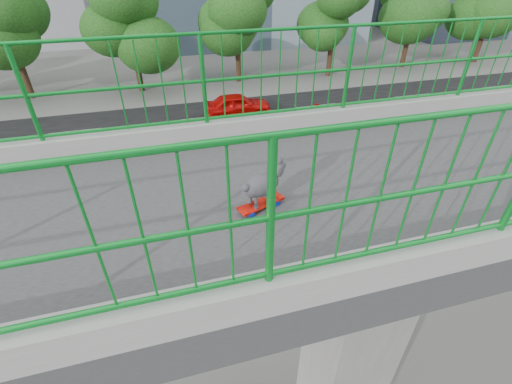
{
  "coord_description": "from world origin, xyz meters",
  "views": [
    {
      "loc": [
        2.97,
        -2.53,
        9.19
      ],
      "look_at": [
        -0.14,
        -1.67,
        6.94
      ],
      "focal_mm": 24.46,
      "sensor_mm": 36.0,
      "label": 1
    }
  ],
  "objects_px": {
    "car_3": "(351,114)",
    "car_4": "(238,105)",
    "skateboard": "(261,204)",
    "car_1": "(298,178)",
    "poodle": "(263,183)",
    "car_5": "(387,213)"
  },
  "relations": [
    {
      "from": "car_3",
      "to": "car_4",
      "type": "xyz_separation_m",
      "value": [
        -3.2,
        -6.65,
        0.09
      ]
    },
    {
      "from": "skateboard",
      "to": "car_1",
      "type": "relative_size",
      "value": 0.11
    },
    {
      "from": "poodle",
      "to": "car_1",
      "type": "xyz_separation_m",
      "value": [
        -9.42,
        4.48,
        -6.5
      ]
    },
    {
      "from": "car_5",
      "to": "skateboard",
      "type": "bearing_deg",
      "value": -48.29
    },
    {
      "from": "car_4",
      "to": "car_1",
      "type": "bearing_deg",
      "value": -176.59
    },
    {
      "from": "poodle",
      "to": "car_5",
      "type": "bearing_deg",
      "value": 111.19
    },
    {
      "from": "car_5",
      "to": "car_3",
      "type": "bearing_deg",
      "value": 159.44
    },
    {
      "from": "car_1",
      "to": "car_4",
      "type": "relative_size",
      "value": 1.12
    },
    {
      "from": "car_3",
      "to": "car_5",
      "type": "xyz_separation_m",
      "value": [
        9.6,
        -3.6,
        0.08
      ]
    },
    {
      "from": "car_5",
      "to": "car_4",
      "type": "bearing_deg",
      "value": -166.6
    },
    {
      "from": "skateboard",
      "to": "car_3",
      "type": "xyz_separation_m",
      "value": [
        -15.83,
        10.59,
        -6.39
      ]
    },
    {
      "from": "poodle",
      "to": "car_3",
      "type": "relative_size",
      "value": 0.11
    },
    {
      "from": "car_1",
      "to": "car_3",
      "type": "bearing_deg",
      "value": 136.48
    },
    {
      "from": "poodle",
      "to": "car_4",
      "type": "xyz_separation_m",
      "value": [
        -19.02,
        3.91,
        -6.56
      ]
    },
    {
      "from": "car_3",
      "to": "poodle",
      "type": "bearing_deg",
      "value": 146.27
    },
    {
      "from": "skateboard",
      "to": "car_4",
      "type": "xyz_separation_m",
      "value": [
        -19.03,
        3.94,
        -6.31
      ]
    },
    {
      "from": "car_1",
      "to": "car_3",
      "type": "relative_size",
      "value": 1.08
    },
    {
      "from": "skateboard",
      "to": "poodle",
      "type": "relative_size",
      "value": 1.05
    },
    {
      "from": "poodle",
      "to": "car_3",
      "type": "distance_m",
      "value": 20.15
    },
    {
      "from": "poodle",
      "to": "car_1",
      "type": "height_order",
      "value": "poodle"
    },
    {
      "from": "car_1",
      "to": "car_4",
      "type": "distance_m",
      "value": 9.62
    },
    {
      "from": "skateboard",
      "to": "car_5",
      "type": "relative_size",
      "value": 0.12
    }
  ]
}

